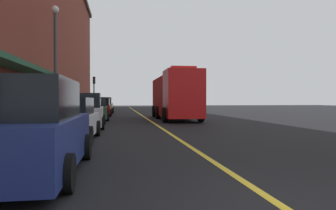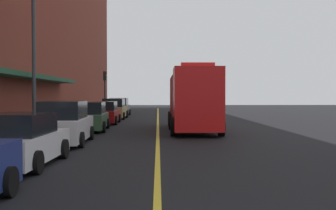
% 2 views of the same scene
% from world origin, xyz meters
% --- Properties ---
extents(ground_plane, '(112.00, 112.00, 0.00)m').
position_xyz_m(ground_plane, '(0.00, 25.00, 0.00)').
color(ground_plane, black).
extents(sidewalk_left, '(2.40, 70.00, 0.15)m').
position_xyz_m(sidewalk_left, '(-6.20, 25.00, 0.07)').
color(sidewalk_left, gray).
rests_on(sidewalk_left, ground).
extents(lane_center_stripe, '(0.16, 70.00, 0.01)m').
position_xyz_m(lane_center_stripe, '(0.00, 25.00, 0.00)').
color(lane_center_stripe, gold).
rests_on(lane_center_stripe, ground).
extents(parked_car_1, '(2.08, 4.49, 1.58)m').
position_xyz_m(parked_car_1, '(-4.04, 8.06, 0.74)').
color(parked_car_1, silver).
rests_on(parked_car_1, ground).
extents(parked_car_2, '(2.17, 4.89, 1.84)m').
position_xyz_m(parked_car_2, '(-4.02, 13.63, 0.86)').
color(parked_car_2, silver).
rests_on(parked_car_2, ground).
extents(parked_car_3, '(2.19, 4.75, 1.70)m').
position_xyz_m(parked_car_3, '(-4.00, 20.08, 0.80)').
color(parked_car_3, '#2D5133').
rests_on(parked_car_3, ground).
extents(parked_car_4, '(2.09, 4.31, 1.64)m').
position_xyz_m(parked_car_4, '(-3.90, 25.99, 0.77)').
color(parked_car_4, maroon).
rests_on(parked_car_4, ground).
extents(parked_car_5, '(2.18, 4.85, 1.79)m').
position_xyz_m(parked_car_5, '(-3.86, 32.28, 0.84)').
color(parked_car_5, '#A5844C').
rests_on(parked_car_5, ground).
extents(parked_car_6, '(2.16, 4.35, 1.80)m').
position_xyz_m(parked_car_6, '(-3.94, 37.58, 0.84)').
color(parked_car_6, '#595B60').
rests_on(parked_car_6, ground).
extents(fire_truck, '(2.79, 9.41, 3.73)m').
position_xyz_m(fire_truck, '(2.04, 20.05, 1.78)').
color(fire_truck, red).
rests_on(fire_truck, ground).
extents(parking_meter_1, '(0.14, 0.18, 1.33)m').
position_xyz_m(parking_meter_1, '(-5.35, 35.12, 1.06)').
color(parking_meter_1, '#4C4C51').
rests_on(parking_meter_1, sidewalk_left).
extents(parking_meter_2, '(0.14, 0.18, 1.33)m').
position_xyz_m(parking_meter_2, '(-5.35, 30.19, 1.06)').
color(parking_meter_2, '#4C4C51').
rests_on(parking_meter_2, sidewalk_left).
extents(parking_meter_3, '(0.14, 0.18, 1.33)m').
position_xyz_m(parking_meter_3, '(-5.35, 28.34, 1.06)').
color(parking_meter_3, '#4C4C51').
rests_on(parking_meter_3, sidewalk_left).
extents(street_lamp_left, '(0.44, 0.44, 6.94)m').
position_xyz_m(street_lamp_left, '(-5.95, 15.75, 4.40)').
color(street_lamp_left, '#33383D').
rests_on(street_lamp_left, sidewalk_left).
extents(traffic_light_near, '(0.38, 0.36, 4.30)m').
position_xyz_m(traffic_light_near, '(-5.29, 37.11, 3.16)').
color(traffic_light_near, '#232326').
rests_on(traffic_light_near, sidewalk_left).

